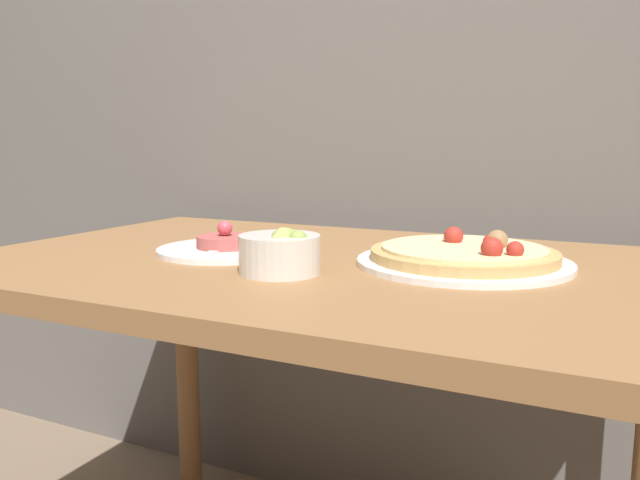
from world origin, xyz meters
TOP-DOWN VIEW (x-y plane):
  - back_wall at (0.00, 0.92)m, footprint 8.00×0.05m
  - dining_table at (0.00, 0.40)m, footprint 1.24×0.80m
  - pizza_plate at (0.25, 0.45)m, footprint 0.35×0.35m
  - tartare_plate at (-0.18, 0.38)m, footprint 0.25×0.25m
  - small_bowl at (0.00, 0.27)m, footprint 0.13×0.13m

SIDE VIEW (x-z plane):
  - dining_table at x=0.00m, z-range 0.28..1.06m
  - tartare_plate at x=-0.18m, z-range 0.76..0.82m
  - pizza_plate at x=0.25m, z-range 0.77..0.83m
  - small_bowl at x=0.00m, z-range 0.78..0.85m
  - back_wall at x=0.00m, z-range 0.00..2.60m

